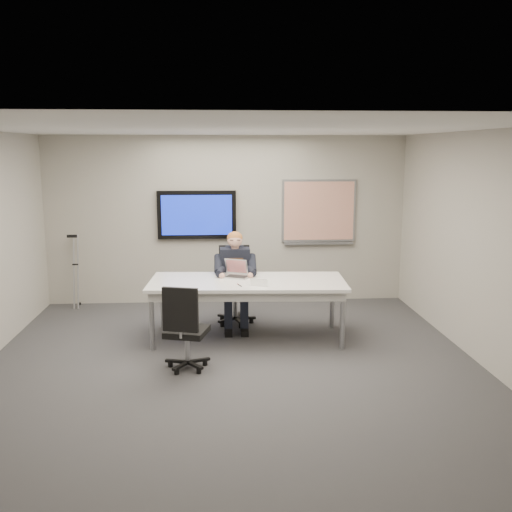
{
  "coord_description": "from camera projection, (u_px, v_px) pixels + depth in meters",
  "views": [
    {
      "loc": [
        -0.17,
        -6.51,
        2.57
      ],
      "look_at": [
        0.36,
        1.14,
        1.13
      ],
      "focal_mm": 40.0,
      "sensor_mm": 36.0,
      "label": 1
    }
  ],
  "objects": [
    {
      "name": "wall_back",
      "position": [
        227.0,
        220.0,
        9.55
      ],
      "size": [
        6.0,
        0.02,
        2.8
      ],
      "primitive_type": "cube",
      "color": "#ABA69A",
      "rests_on": "ground"
    },
    {
      "name": "conference_table",
      "position": [
        247.0,
        287.0,
        7.76
      ],
      "size": [
        2.7,
        1.25,
        0.82
      ],
      "rotation": [
        0.0,
        0.0,
        -0.06
      ],
      "color": "silver",
      "rests_on": "ground"
    },
    {
      "name": "wall_right",
      "position": [
        482.0,
        249.0,
        6.82
      ],
      "size": [
        0.02,
        6.0,
        2.8
      ],
      "primitive_type": "cube",
      "color": "#ABA69A",
      "rests_on": "ground"
    },
    {
      "name": "floor",
      "position": [
        233.0,
        366.0,
        6.87
      ],
      "size": [
        6.0,
        6.0,
        0.02
      ],
      "primitive_type": "cube",
      "color": "#3A3A3C",
      "rests_on": "ground"
    },
    {
      "name": "office_chair_far",
      "position": [
        235.0,
        299.0,
        8.53
      ],
      "size": [
        0.55,
        0.55,
        1.15
      ],
      "rotation": [
        0.0,
        0.0,
        0.01
      ],
      "color": "black",
      "rests_on": "ground"
    },
    {
      "name": "office_chair_near",
      "position": [
        186.0,
        343.0,
        6.7
      ],
      "size": [
        0.61,
        0.61,
        1.04
      ],
      "rotation": [
        0.0,
        0.0,
        2.87
      ],
      "color": "black",
      "rests_on": "ground"
    },
    {
      "name": "pen",
      "position": [
        240.0,
        285.0,
        7.45
      ],
      "size": [
        0.06,
        0.15,
        0.01
      ],
      "primitive_type": "cylinder",
      "rotation": [
        0.0,
        1.57,
        1.9
      ],
      "color": "black",
      "rests_on": "conference_table"
    },
    {
      "name": "ceiling",
      "position": [
        231.0,
        128.0,
        6.35
      ],
      "size": [
        6.0,
        6.0,
        0.02
      ],
      "primitive_type": "cube",
      "color": "white",
      "rests_on": "wall_back"
    },
    {
      "name": "wall_front",
      "position": [
        245.0,
        334.0,
        3.67
      ],
      "size": [
        6.0,
        0.02,
        2.8
      ],
      "primitive_type": "cube",
      "color": "#ABA69A",
      "rests_on": "ground"
    },
    {
      "name": "name_tent",
      "position": [
        259.0,
        282.0,
        7.44
      ],
      "size": [
        0.23,
        0.14,
        0.09
      ],
      "primitive_type": null,
      "rotation": [
        0.0,
        0.0,
        -0.37
      ],
      "color": "white",
      "rests_on": "conference_table"
    },
    {
      "name": "laptop",
      "position": [
        237.0,
        272.0,
        7.96
      ],
      "size": [
        0.4,
        0.43,
        0.24
      ],
      "rotation": [
        0.0,
        0.0,
        -0.44
      ],
      "color": "silver",
      "rests_on": "conference_table"
    },
    {
      "name": "crutch",
      "position": [
        76.0,
        270.0,
        9.33
      ],
      "size": [
        0.26,
        0.57,
        1.3
      ],
      "primitive_type": null,
      "rotation": [
        -0.2,
        0.0,
        -0.18
      ],
      "color": "#ABADB3",
      "rests_on": "ground"
    },
    {
      "name": "whiteboard",
      "position": [
        319.0,
        212.0,
        9.6
      ],
      "size": [
        1.25,
        0.08,
        1.1
      ],
      "color": "#94969C",
      "rests_on": "wall_back"
    },
    {
      "name": "seated_person",
      "position": [
        236.0,
        290.0,
        8.23
      ],
      "size": [
        0.43,
        0.74,
        1.4
      ],
      "rotation": [
        0.0,
        0.0,
        0.0
      ],
      "color": "#1C202F",
      "rests_on": "office_chair_far"
    },
    {
      "name": "tv_display",
      "position": [
        197.0,
        215.0,
        9.45
      ],
      "size": [
        1.3,
        0.09,
        0.8
      ],
      "color": "black",
      "rests_on": "wall_back"
    }
  ]
}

